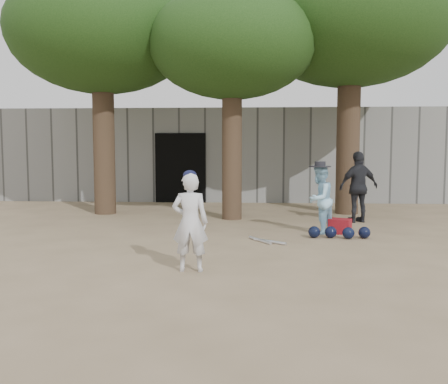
# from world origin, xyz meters

# --- Properties ---
(ground) EXTENTS (70.00, 70.00, 0.00)m
(ground) POSITION_xyz_m (0.00, 0.00, 0.00)
(ground) COLOR #937C5E
(ground) RESTS_ON ground
(boy_player) EXTENTS (0.52, 0.34, 1.40)m
(boy_player) POSITION_xyz_m (0.24, -1.02, 0.70)
(boy_player) COLOR silver
(boy_player) RESTS_ON ground
(spectator_blue) EXTENTS (0.82, 0.86, 1.40)m
(spectator_blue) POSITION_xyz_m (2.47, 2.22, 0.70)
(spectator_blue) COLOR #9BD3F0
(spectator_blue) RESTS_ON ground
(spectator_dark) EXTENTS (1.05, 0.71, 1.66)m
(spectator_dark) POSITION_xyz_m (3.58, 3.83, 0.83)
(spectator_dark) COLOR #222327
(spectator_dark) RESTS_ON ground
(red_bag) EXTENTS (0.51, 0.46, 0.30)m
(red_bag) POSITION_xyz_m (2.90, 2.26, 0.15)
(red_bag) COLOR maroon
(red_bag) RESTS_ON ground
(back_building) EXTENTS (16.00, 5.24, 3.00)m
(back_building) POSITION_xyz_m (-0.00, 10.33, 1.50)
(back_building) COLOR gray
(back_building) RESTS_ON ground
(helmet_row) EXTENTS (1.19, 0.32, 0.23)m
(helmet_row) POSITION_xyz_m (2.79, 1.70, 0.12)
(helmet_row) COLOR black
(helmet_row) RESTS_ON ground
(bat_pile) EXTENTS (0.69, 0.68, 0.06)m
(bat_pile) POSITION_xyz_m (1.35, 1.21, 0.03)
(bat_pile) COLOR silver
(bat_pile) RESTS_ON ground
(tree_row) EXTENTS (11.40, 5.80, 6.69)m
(tree_row) POSITION_xyz_m (0.74, 5.02, 4.69)
(tree_row) COLOR brown
(tree_row) RESTS_ON ground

